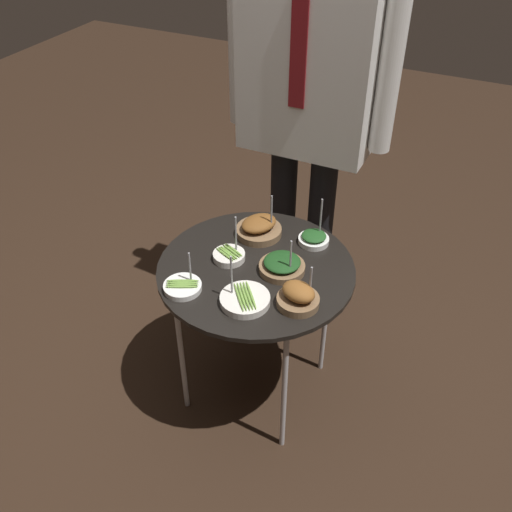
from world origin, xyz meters
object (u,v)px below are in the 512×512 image
Objects in this scene: bowl_asparagus_front_left at (245,299)px; bowl_asparagus_back_left at (229,255)px; bowl_spinach_front_right at (282,265)px; bowl_asparagus_front_center at (183,286)px; bowl_roast_near_rim at (298,296)px; waiter_figure at (309,86)px; serving_cart at (256,276)px; bowl_spinach_center at (314,238)px; bowl_roast_mid_right at (259,228)px.

bowl_asparagus_front_left is 0.24m from bowl_asparagus_back_left.
bowl_asparagus_front_center is at bearing -138.11° from bowl_spinach_front_right.
waiter_figure is at bearing 110.57° from bowl_roast_near_rim.
serving_cart is 0.12m from bowl_asparagus_back_left.
bowl_roast_near_rim is at bearing 22.93° from bowl_asparagus_front_left.
bowl_asparagus_front_left is 0.84m from waiter_figure.
bowl_roast_near_rim reaches higher than serving_cart.
bowl_asparagus_back_left is 0.09× the size of waiter_figure.
waiter_figure is at bearing 96.05° from bowl_asparagus_front_left.
serving_cart is 0.28m from bowl_asparagus_front_center.
bowl_spinach_center is at bearing 59.65° from serving_cart.
bowl_asparagus_front_left is 0.10× the size of waiter_figure.
bowl_spinach_center reaches higher than bowl_asparagus_back_left.
bowl_spinach_center is at bearing -60.82° from waiter_figure.
bowl_roast_near_rim is 0.80m from waiter_figure.
bowl_asparagus_front_left is at bearing 8.09° from bowl_asparagus_front_center.
bowl_asparagus_front_center is (-0.22, -0.03, -0.00)m from bowl_asparagus_front_left.
bowl_spinach_center is (0.13, 0.23, 0.06)m from serving_cart.
bowl_asparagus_front_center is 0.87m from waiter_figure.
bowl_asparagus_front_left is at bearing -157.07° from bowl_roast_near_rim.
bowl_roast_near_rim is (0.08, -0.34, 0.01)m from bowl_spinach_center.
waiter_figure is at bearing 80.87° from bowl_asparagus_back_left.
bowl_roast_mid_right is at bearing 133.51° from bowl_roast_near_rim.
bowl_asparagus_front_left is 1.09× the size of bowl_spinach_front_right.
bowl_asparagus_front_center is 0.08× the size of waiter_figure.
bowl_asparagus_front_left is 1.19× the size of bowl_roast_near_rim.
bowl_spinach_center is (0.24, 0.22, 0.00)m from bowl_asparagus_back_left.
bowl_asparagus_front_left is 0.18m from bowl_roast_near_rim.
bowl_roast_mid_right is (0.03, 0.18, 0.02)m from bowl_asparagus_back_left.
bowl_spinach_front_right is (0.04, 0.21, 0.01)m from bowl_asparagus_front_left.
bowl_spinach_center reaches higher than serving_cart.
bowl_asparagus_back_left is 0.69m from waiter_figure.
bowl_spinach_front_right is 1.09× the size of bowl_roast_near_rim.
bowl_asparagus_front_left is 1.00× the size of bowl_spinach_center.
bowl_spinach_front_right is 0.68m from waiter_figure.
waiter_figure is (0.05, 0.33, 0.45)m from bowl_roast_mid_right.
bowl_spinach_center is 0.10× the size of waiter_figure.
bowl_spinach_front_right is 1.18× the size of bowl_asparagus_front_center.
bowl_roast_mid_right is 0.41m from bowl_roast_near_rim.
bowl_roast_mid_right reaches higher than bowl_asparagus_back_left.
serving_cart is 5.11× the size of bowl_asparagus_front_center.
bowl_spinach_center is at bearing 78.25° from bowl_asparagus_front_left.
bowl_roast_mid_right is (-0.12, 0.37, 0.02)m from bowl_asparagus_front_left.
bowl_asparagus_front_left is at bearing -102.13° from bowl_spinach_front_right.
bowl_roast_mid_right is at bearing -168.56° from bowl_spinach_center.
waiter_figure reaches higher than bowl_roast_mid_right.
bowl_spinach_front_right is (0.09, 0.02, 0.07)m from serving_cart.
bowl_asparagus_front_left is at bearing -75.63° from serving_cart.
bowl_spinach_front_right is at bearing 77.87° from bowl_asparagus_front_left.
waiter_figure is (-0.23, 0.62, 0.44)m from bowl_roast_near_rim.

